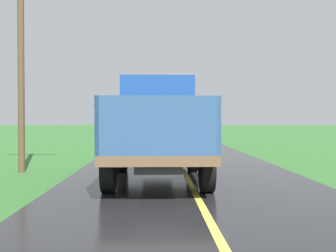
% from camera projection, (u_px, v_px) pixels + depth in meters
% --- Properties ---
extents(banana_truck_near, '(2.38, 5.82, 2.80)m').
position_uv_depth(banana_truck_near, '(159.00, 125.00, 10.91)').
color(banana_truck_near, '#2D2D30').
rests_on(banana_truck_near, road_surface).
extents(utility_pole_roadside, '(2.23, 0.20, 7.20)m').
position_uv_depth(utility_pole_roadside, '(21.00, 45.00, 12.23)').
color(utility_pole_roadside, brown).
rests_on(utility_pole_roadside, ground).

